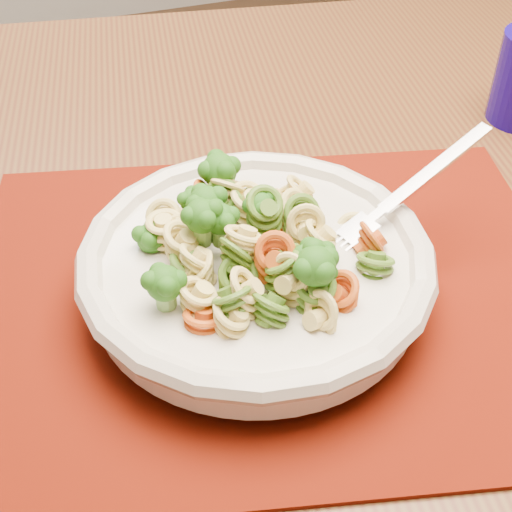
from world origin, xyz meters
name	(u,v)px	position (x,y,z in m)	size (l,w,h in m)	color
dining_table	(324,314)	(0.04, -0.39, 0.68)	(1.67, 1.23, 0.78)	#533417
placemat	(272,292)	(-0.03, -0.43, 0.78)	(0.46, 0.36, 0.00)	#521003
pasta_bowl	(256,266)	(-0.04, -0.43, 0.81)	(0.26, 0.26, 0.05)	beige
pasta_broccoli_heap	(256,250)	(-0.04, -0.43, 0.83)	(0.22, 0.22, 0.06)	#EBD874
fork	(358,230)	(0.04, -0.44, 0.83)	(0.19, 0.02, 0.01)	silver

